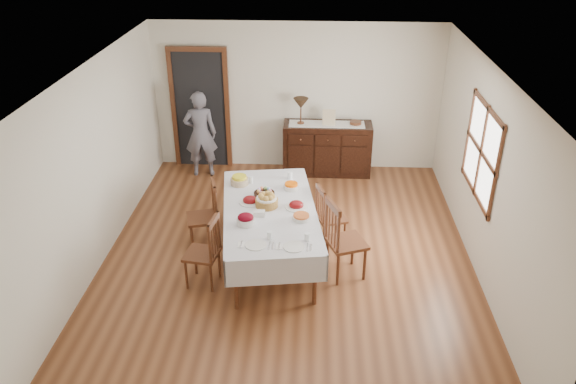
{
  "coord_description": "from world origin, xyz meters",
  "views": [
    {
      "loc": [
        0.34,
        -6.43,
        4.38
      ],
      "look_at": [
        0.0,
        0.1,
        0.95
      ],
      "focal_mm": 35.0,
      "sensor_mm": 36.0,
      "label": 1
    }
  ],
  "objects_px": {
    "person": "(200,131)",
    "dining_table": "(270,214)",
    "sideboard": "(327,148)",
    "table_lamp": "(301,104)",
    "chair_left_near": "(205,251)",
    "chair_left_far": "(206,214)",
    "chair_right_far": "(328,215)",
    "chair_right_near": "(343,239)"
  },
  "relations": [
    {
      "from": "chair_left_near",
      "to": "chair_left_far",
      "type": "bearing_deg",
      "value": -160.92
    },
    {
      "from": "chair_left_far",
      "to": "sideboard",
      "type": "bearing_deg",
      "value": 129.44
    },
    {
      "from": "sideboard",
      "to": "person",
      "type": "xyz_separation_m",
      "value": [
        -2.2,
        -0.19,
        0.35
      ]
    },
    {
      "from": "chair_left_far",
      "to": "person",
      "type": "xyz_separation_m",
      "value": [
        -0.49,
        2.29,
        0.32
      ]
    },
    {
      "from": "sideboard",
      "to": "chair_left_far",
      "type": "bearing_deg",
      "value": -124.56
    },
    {
      "from": "chair_left_far",
      "to": "table_lamp",
      "type": "relative_size",
      "value": 2.15
    },
    {
      "from": "chair_left_near",
      "to": "table_lamp",
      "type": "relative_size",
      "value": 2.1
    },
    {
      "from": "chair_right_far",
      "to": "table_lamp",
      "type": "distance_m",
      "value": 2.51
    },
    {
      "from": "person",
      "to": "chair_right_near",
      "type": "bearing_deg",
      "value": 120.26
    },
    {
      "from": "chair_right_near",
      "to": "chair_right_far",
      "type": "bearing_deg",
      "value": -9.02
    },
    {
      "from": "chair_left_near",
      "to": "sideboard",
      "type": "bearing_deg",
      "value": 164.28
    },
    {
      "from": "chair_right_far",
      "to": "person",
      "type": "xyz_separation_m",
      "value": [
        -2.19,
        2.15,
        0.36
      ]
    },
    {
      "from": "dining_table",
      "to": "chair_right_near",
      "type": "relative_size",
      "value": 2.27
    },
    {
      "from": "chair_right_far",
      "to": "table_lamp",
      "type": "xyz_separation_m",
      "value": [
        -0.47,
        2.32,
        0.82
      ]
    },
    {
      "from": "chair_right_near",
      "to": "sideboard",
      "type": "xyz_separation_m",
      "value": [
        -0.16,
        3.11,
        -0.09
      ]
    },
    {
      "from": "dining_table",
      "to": "sideboard",
      "type": "height_order",
      "value": "sideboard"
    },
    {
      "from": "sideboard",
      "to": "chair_right_near",
      "type": "bearing_deg",
      "value": -86.98
    },
    {
      "from": "chair_left_far",
      "to": "chair_right_far",
      "type": "bearing_deg",
      "value": 78.77
    },
    {
      "from": "table_lamp",
      "to": "chair_left_near",
      "type": "bearing_deg",
      "value": -107.77
    },
    {
      "from": "dining_table",
      "to": "sideboard",
      "type": "distance_m",
      "value": 2.92
    },
    {
      "from": "dining_table",
      "to": "sideboard",
      "type": "xyz_separation_m",
      "value": [
        0.78,
        2.8,
        -0.25
      ]
    },
    {
      "from": "chair_left_far",
      "to": "table_lamp",
      "type": "height_order",
      "value": "table_lamp"
    },
    {
      "from": "chair_left_far",
      "to": "sideboard",
      "type": "height_order",
      "value": "chair_left_far"
    },
    {
      "from": "dining_table",
      "to": "person",
      "type": "height_order",
      "value": "person"
    },
    {
      "from": "chair_left_near",
      "to": "chair_right_far",
      "type": "xyz_separation_m",
      "value": [
        1.54,
        1.03,
        -0.04
      ]
    },
    {
      "from": "sideboard",
      "to": "table_lamp",
      "type": "distance_m",
      "value": 0.94
    },
    {
      "from": "table_lamp",
      "to": "person",
      "type": "bearing_deg",
      "value": -174.25
    },
    {
      "from": "chair_right_far",
      "to": "sideboard",
      "type": "xyz_separation_m",
      "value": [
        0.0,
        2.33,
        0.01
      ]
    },
    {
      "from": "dining_table",
      "to": "chair_right_far",
      "type": "xyz_separation_m",
      "value": [
        0.78,
        0.47,
        -0.26
      ]
    },
    {
      "from": "chair_right_near",
      "to": "sideboard",
      "type": "height_order",
      "value": "chair_right_near"
    },
    {
      "from": "chair_left_far",
      "to": "chair_right_near",
      "type": "bearing_deg",
      "value": 55.28
    },
    {
      "from": "person",
      "to": "chair_left_near",
      "type": "bearing_deg",
      "value": 92.89
    },
    {
      "from": "person",
      "to": "dining_table",
      "type": "bearing_deg",
      "value": 109.7
    },
    {
      "from": "dining_table",
      "to": "person",
      "type": "bearing_deg",
      "value": 110.01
    },
    {
      "from": "chair_right_near",
      "to": "table_lamp",
      "type": "distance_m",
      "value": 3.24
    },
    {
      "from": "dining_table",
      "to": "sideboard",
      "type": "relative_size",
      "value": 1.62
    },
    {
      "from": "chair_right_near",
      "to": "chair_right_far",
      "type": "relative_size",
      "value": 1.22
    },
    {
      "from": "chair_right_near",
      "to": "sideboard",
      "type": "bearing_deg",
      "value": -18.2
    },
    {
      "from": "chair_right_far",
      "to": "chair_right_near",
      "type": "bearing_deg",
      "value": 174.06
    },
    {
      "from": "chair_left_near",
      "to": "sideboard",
      "type": "xyz_separation_m",
      "value": [
        1.55,
        3.37,
        -0.03
      ]
    },
    {
      "from": "chair_left_far",
      "to": "chair_right_far",
      "type": "relative_size",
      "value": 1.11
    },
    {
      "from": "person",
      "to": "table_lamp",
      "type": "height_order",
      "value": "person"
    }
  ]
}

